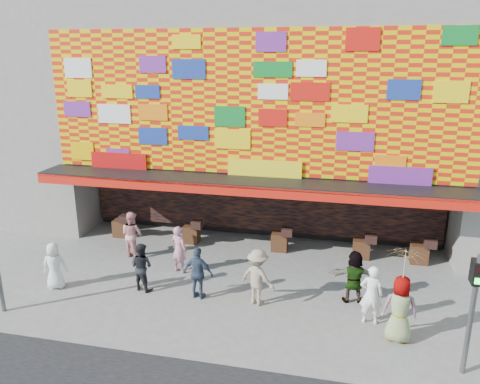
{
  "coord_description": "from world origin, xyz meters",
  "views": [
    {
      "loc": [
        3.17,
        -11.74,
        7.19
      ],
      "look_at": [
        0.05,
        2.0,
        3.01
      ],
      "focal_mm": 35.0,
      "sensor_mm": 36.0,
      "label": 1
    }
  ],
  "objects": [
    {
      "name": "ped_f",
      "position": [
        3.69,
        1.31,
        0.81
      ],
      "size": [
        1.56,
        0.72,
        1.62
      ],
      "primitive_type": "imported",
      "rotation": [
        0.0,
        0.0,
        3.31
      ],
      "color": "gray",
      "rests_on": "ground"
    },
    {
      "name": "ped_d",
      "position": [
        0.92,
        0.55,
        0.87
      ],
      "size": [
        1.28,
        1.01,
        1.73
      ],
      "primitive_type": "imported",
      "rotation": [
        0.0,
        0.0,
        2.76
      ],
      "color": "gray",
      "rests_on": "ground"
    },
    {
      "name": "ped_i",
      "position": [
        -4.19,
        2.9,
        0.86
      ],
      "size": [
        1.02,
        0.91,
        1.72
      ],
      "primitive_type": "imported",
      "rotation": [
        0.0,
        0.0,
        2.77
      ],
      "color": "pink",
      "rests_on": "ground"
    },
    {
      "name": "parasol",
      "position": [
        4.81,
        -0.48,
        2.13
      ],
      "size": [
        0.95,
        0.97,
        1.81
      ],
      "color": "beige",
      "rests_on": "ground"
    },
    {
      "name": "ped_b",
      "position": [
        -2.08,
        2.04,
        0.83
      ],
      "size": [
        0.71,
        0.58,
        1.66
      ],
      "primitive_type": "imported",
      "rotation": [
        0.0,
        0.0,
        2.79
      ],
      "color": "#BD7A8D",
      "rests_on": "ground"
    },
    {
      "name": "ped_c",
      "position": [
        -2.8,
        0.62,
        0.77
      ],
      "size": [
        0.88,
        0.76,
        1.55
      ],
      "primitive_type": "imported",
      "rotation": [
        0.0,
        0.0,
        2.89
      ],
      "color": "black",
      "rests_on": "ground"
    },
    {
      "name": "ped_g",
      "position": [
        4.81,
        -0.48,
        0.9
      ],
      "size": [
        0.91,
        0.62,
        1.81
      ],
      "primitive_type": "imported",
      "rotation": [
        0.0,
        0.0,
        3.09
      ],
      "color": "gray",
      "rests_on": "ground"
    },
    {
      "name": "ped_e",
      "position": [
        -0.9,
        0.49,
        0.82
      ],
      "size": [
        1.01,
        0.54,
        1.65
      ],
      "primitive_type": "imported",
      "rotation": [
        0.0,
        0.0,
        2.99
      ],
      "color": "#314056",
      "rests_on": "ground"
    },
    {
      "name": "ground",
      "position": [
        0.0,
        0.0,
        0.0
      ],
      "size": [
        90.0,
        90.0,
        0.0
      ],
      "primitive_type": "plane",
      "color": "slate",
      "rests_on": "ground"
    },
    {
      "name": "ped_h",
      "position": [
        4.14,
        0.22,
        0.86
      ],
      "size": [
        0.63,
        0.42,
        1.71
      ],
      "primitive_type": "imported",
      "rotation": [
        0.0,
        0.0,
        3.12
      ],
      "color": "white",
      "rests_on": "ground"
    },
    {
      "name": "ped_a",
      "position": [
        -5.53,
        0.11,
        0.76
      ],
      "size": [
        0.86,
        0.7,
        1.52
      ],
      "primitive_type": "imported",
      "rotation": [
        0.0,
        0.0,
        3.47
      ],
      "color": "white",
      "rests_on": "ground"
    },
    {
      "name": "signal_right",
      "position": [
        6.2,
        -1.5,
        1.86
      ],
      "size": [
        0.22,
        0.2,
        3.0
      ],
      "color": "#59595B",
      "rests_on": "ground"
    },
    {
      "name": "shop_building",
      "position": [
        0.0,
        8.18,
        5.23
      ],
      "size": [
        15.2,
        9.4,
        10.0
      ],
      "color": "gray",
      "rests_on": "ground"
    },
    {
      "name": "neighbor_left",
      "position": [
        -13.0,
        8.0,
        6.0
      ],
      "size": [
        11.0,
        8.0,
        12.0
      ],
      "primitive_type": "cube",
      "color": "gray",
      "rests_on": "ground"
    }
  ]
}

